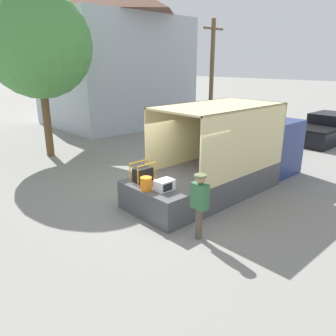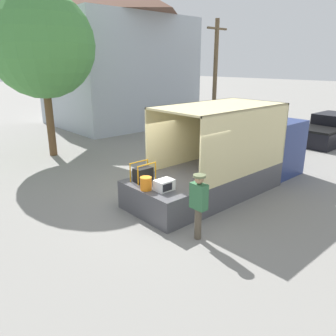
{
  "view_description": "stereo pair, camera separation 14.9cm",
  "coord_description": "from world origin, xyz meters",
  "px_view_note": "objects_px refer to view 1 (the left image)",
  "views": [
    {
      "loc": [
        -6.39,
        -6.82,
        4.34
      ],
      "look_at": [
        -0.28,
        -0.2,
        1.43
      ],
      "focal_mm": 35.0,
      "sensor_mm": 36.0,
      "label": 1
    },
    {
      "loc": [
        -6.28,
        -6.92,
        4.34
      ],
      "look_at": [
        -0.28,
        -0.2,
        1.43
      ],
      "focal_mm": 35.0,
      "sensor_mm": 36.0,
      "label": 2
    }
  ],
  "objects_px": {
    "worker_person": "(200,200)",
    "street_tree": "(38,45)",
    "box_truck": "(241,158)",
    "utility_pole": "(212,73)",
    "portable_generator": "(143,174)",
    "microwave": "(164,185)",
    "orange_bucket": "(146,184)",
    "pickup_truck_black": "(326,130)"
  },
  "relations": [
    {
      "from": "worker_person",
      "to": "street_tree",
      "type": "height_order",
      "value": "street_tree"
    },
    {
      "from": "box_truck",
      "to": "street_tree",
      "type": "distance_m",
      "value": 10.14
    },
    {
      "from": "box_truck",
      "to": "utility_pole",
      "type": "xyz_separation_m",
      "value": [
        7.36,
        7.78,
        2.74
      ]
    },
    {
      "from": "box_truck",
      "to": "utility_pole",
      "type": "distance_m",
      "value": 11.06
    },
    {
      "from": "portable_generator",
      "to": "worker_person",
      "type": "distance_m",
      "value": 2.44
    },
    {
      "from": "microwave",
      "to": "orange_bucket",
      "type": "distance_m",
      "value": 0.52
    },
    {
      "from": "box_truck",
      "to": "worker_person",
      "type": "xyz_separation_m",
      "value": [
        -4.37,
        -1.82,
        0.15
      ]
    },
    {
      "from": "orange_bucket",
      "to": "worker_person",
      "type": "bearing_deg",
      "value": -81.99
    },
    {
      "from": "worker_person",
      "to": "pickup_truck_black",
      "type": "xyz_separation_m",
      "value": [
        13.65,
        2.49,
        -0.44
      ]
    },
    {
      "from": "orange_bucket",
      "to": "utility_pole",
      "type": "xyz_separation_m",
      "value": [
        11.99,
        7.8,
        2.58
      ]
    },
    {
      "from": "portable_generator",
      "to": "worker_person",
      "type": "xyz_separation_m",
      "value": [
        -0.15,
        -2.44,
        -0.03
      ]
    },
    {
      "from": "microwave",
      "to": "pickup_truck_black",
      "type": "height_order",
      "value": "pickup_truck_black"
    },
    {
      "from": "microwave",
      "to": "utility_pole",
      "type": "xyz_separation_m",
      "value": [
        11.62,
        8.16,
        2.62
      ]
    },
    {
      "from": "pickup_truck_black",
      "to": "worker_person",
      "type": "bearing_deg",
      "value": -169.66
    },
    {
      "from": "portable_generator",
      "to": "street_tree",
      "type": "xyz_separation_m",
      "value": [
        0.43,
        7.81,
        3.98
      ]
    },
    {
      "from": "microwave",
      "to": "street_tree",
      "type": "relative_size",
      "value": 0.07
    },
    {
      "from": "portable_generator",
      "to": "orange_bucket",
      "type": "bearing_deg",
      "value": -122.48
    },
    {
      "from": "orange_bucket",
      "to": "street_tree",
      "type": "relative_size",
      "value": 0.05
    },
    {
      "from": "microwave",
      "to": "orange_bucket",
      "type": "relative_size",
      "value": 1.39
    },
    {
      "from": "pickup_truck_black",
      "to": "utility_pole",
      "type": "relative_size",
      "value": 0.73
    },
    {
      "from": "orange_bucket",
      "to": "worker_person",
      "type": "height_order",
      "value": "worker_person"
    },
    {
      "from": "box_truck",
      "to": "orange_bucket",
      "type": "relative_size",
      "value": 16.75
    },
    {
      "from": "microwave",
      "to": "portable_generator",
      "type": "height_order",
      "value": "portable_generator"
    },
    {
      "from": "worker_person",
      "to": "pickup_truck_black",
      "type": "bearing_deg",
      "value": 10.34
    },
    {
      "from": "microwave",
      "to": "utility_pole",
      "type": "bearing_deg",
      "value": 35.09
    },
    {
      "from": "box_truck",
      "to": "utility_pole",
      "type": "height_order",
      "value": "utility_pole"
    },
    {
      "from": "worker_person",
      "to": "street_tree",
      "type": "distance_m",
      "value": 11.02
    },
    {
      "from": "box_truck",
      "to": "pickup_truck_black",
      "type": "bearing_deg",
      "value": 4.13
    },
    {
      "from": "box_truck",
      "to": "pickup_truck_black",
      "type": "distance_m",
      "value": 9.31
    },
    {
      "from": "worker_person",
      "to": "utility_pole",
      "type": "relative_size",
      "value": 0.25
    },
    {
      "from": "pickup_truck_black",
      "to": "utility_pole",
      "type": "xyz_separation_m",
      "value": [
        -1.92,
        7.11,
        3.02
      ]
    },
    {
      "from": "microwave",
      "to": "portable_generator",
      "type": "xyz_separation_m",
      "value": [
        0.03,
        1.0,
        0.07
      ]
    },
    {
      "from": "microwave",
      "to": "worker_person",
      "type": "distance_m",
      "value": 1.44
    },
    {
      "from": "box_truck",
      "to": "portable_generator",
      "type": "distance_m",
      "value": 4.27
    },
    {
      "from": "box_truck",
      "to": "street_tree",
      "type": "xyz_separation_m",
      "value": [
        -3.8,
        8.43,
        4.16
      ]
    },
    {
      "from": "portable_generator",
      "to": "box_truck",
      "type": "bearing_deg",
      "value": -8.34
    },
    {
      "from": "box_truck",
      "to": "worker_person",
      "type": "bearing_deg",
      "value": -157.41
    },
    {
      "from": "box_truck",
      "to": "utility_pole",
      "type": "bearing_deg",
      "value": 46.59
    },
    {
      "from": "pickup_truck_black",
      "to": "utility_pole",
      "type": "bearing_deg",
      "value": 105.07
    },
    {
      "from": "microwave",
      "to": "street_tree",
      "type": "bearing_deg",
      "value": 87.03
    },
    {
      "from": "orange_bucket",
      "to": "utility_pole",
      "type": "bearing_deg",
      "value": 33.04
    },
    {
      "from": "orange_bucket",
      "to": "street_tree",
      "type": "bearing_deg",
      "value": 84.39
    }
  ]
}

